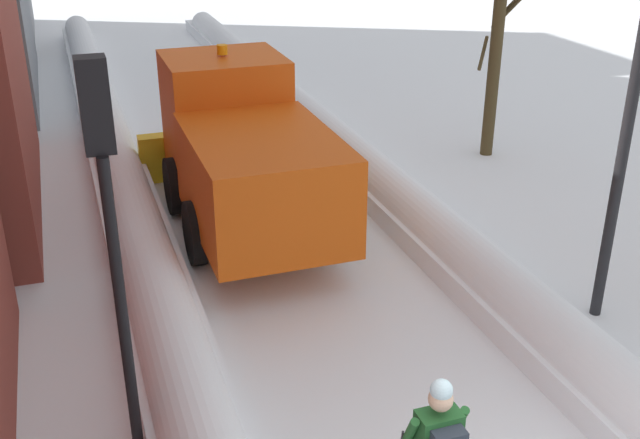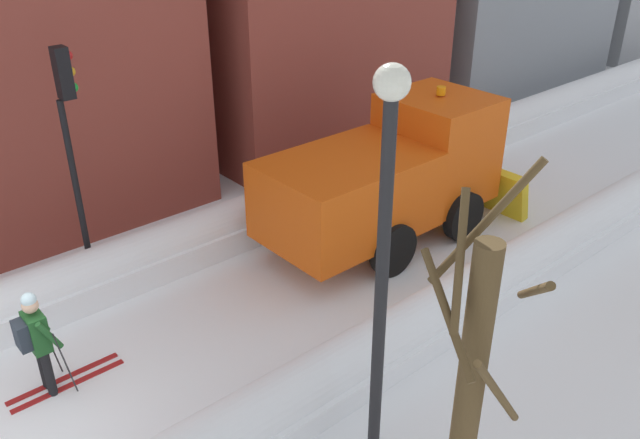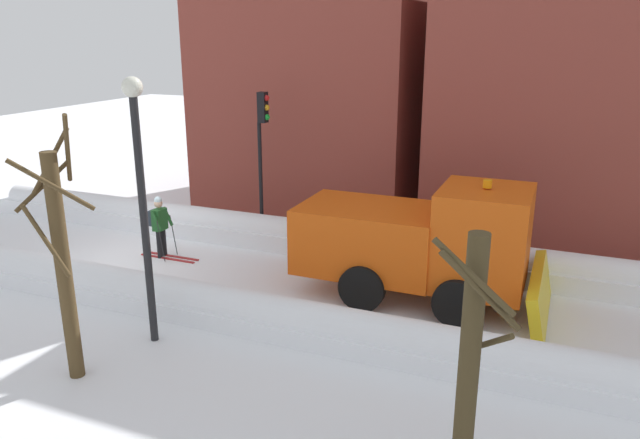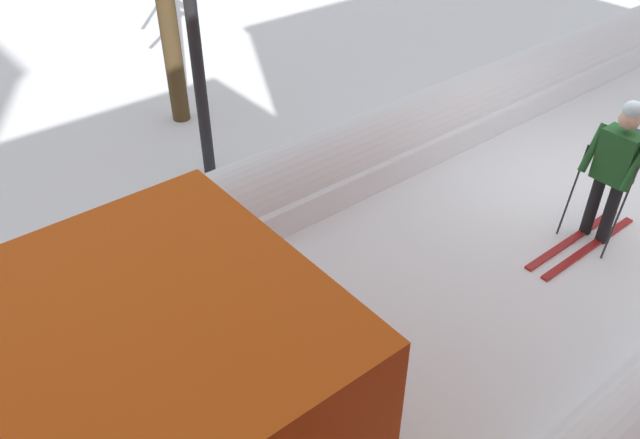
% 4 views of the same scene
% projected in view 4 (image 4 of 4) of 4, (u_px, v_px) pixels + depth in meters
% --- Properties ---
extents(skier, '(0.62, 1.80, 1.81)m').
position_uv_depth(skier, '(615.00, 166.00, 7.24)').
color(skier, black).
rests_on(skier, ground).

